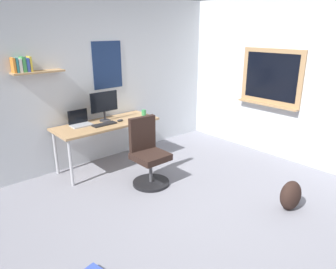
{
  "coord_description": "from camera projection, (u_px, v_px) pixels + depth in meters",
  "views": [
    {
      "loc": [
        -2.34,
        -2.06,
        2.11
      ],
      "look_at": [
        0.1,
        0.72,
        0.85
      ],
      "focal_mm": 33.48,
      "sensor_mm": 36.0,
      "label": 1
    }
  ],
  "objects": [
    {
      "name": "keyboard",
      "position": [
        104.0,
        124.0,
        4.73
      ],
      "size": [
        0.37,
        0.13,
        0.02
      ],
      "primitive_type": "cube",
      "color": "black",
      "rests_on": "desk"
    },
    {
      "name": "monitor_primary",
      "position": [
        104.0,
        104.0,
        4.85
      ],
      "size": [
        0.46,
        0.17,
        0.46
      ],
      "color": "#38383D",
      "rests_on": "desk"
    },
    {
      "name": "wall_back",
      "position": [
        90.0,
        82.0,
        4.93
      ],
      "size": [
        5.0,
        0.3,
        2.6
      ],
      "color": "silver",
      "rests_on": "ground"
    },
    {
      "name": "ground_plane",
      "position": [
        202.0,
        221.0,
        3.61
      ],
      "size": [
        5.2,
        5.2,
        0.0
      ],
      "primitive_type": "plane",
      "color": "gray",
      "rests_on": "ground"
    },
    {
      "name": "laptop",
      "position": [
        80.0,
        122.0,
        4.7
      ],
      "size": [
        0.31,
        0.21,
        0.23
      ],
      "color": "#ADAFB5",
      "rests_on": "desk"
    },
    {
      "name": "office_chair",
      "position": [
        148.0,
        156.0,
        4.39
      ],
      "size": [
        0.52,
        0.52,
        0.95
      ],
      "color": "black",
      "rests_on": "ground"
    },
    {
      "name": "coffee_mug",
      "position": [
        144.0,
        113.0,
        5.24
      ],
      "size": [
        0.08,
        0.08,
        0.09
      ],
      "primitive_type": "cylinder",
      "color": "#338C4C",
      "rests_on": "desk"
    },
    {
      "name": "desk",
      "position": [
        107.0,
        127.0,
        4.86
      ],
      "size": [
        1.61,
        0.63,
        0.72
      ],
      "color": "tan",
      "rests_on": "ground"
    },
    {
      "name": "wall_right",
      "position": [
        314.0,
        84.0,
        4.74
      ],
      "size": [
        0.22,
        5.0,
        2.6
      ],
      "color": "silver",
      "rests_on": "ground"
    },
    {
      "name": "computer_mouse",
      "position": [
        120.0,
        120.0,
        4.9
      ],
      "size": [
        0.1,
        0.06,
        0.03
      ],
      "primitive_type": "ellipsoid",
      "color": "#262628",
      "rests_on": "desk"
    },
    {
      "name": "backpack",
      "position": [
        291.0,
        195.0,
        3.8
      ],
      "size": [
        0.32,
        0.22,
        0.37
      ],
      "primitive_type": "ellipsoid",
      "color": "black",
      "rests_on": "ground"
    }
  ]
}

